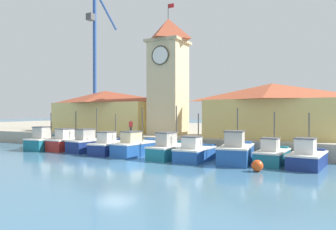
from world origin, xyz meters
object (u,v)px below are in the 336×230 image
Objects in this scene: fishing_boat_right_inner at (195,152)px; port_crane_near at (95,76)px; fishing_boat_mid_left at (112,146)px; fishing_boat_end_right at (307,157)px; fishing_boat_center at (137,147)px; fishing_boat_left_inner at (92,144)px; dock_worker_near_tower at (131,127)px; fishing_boat_far_left at (47,142)px; fishing_boat_right_outer at (236,152)px; warehouse_left at (105,111)px; mooring_buoy at (257,166)px; fishing_boat_left_outer at (71,142)px; fishing_boat_far_right at (273,155)px; clock_tower at (168,74)px; warehouse_right at (272,110)px; fishing_boat_mid_right at (172,149)px.

port_crane_near is at bearing 145.65° from fishing_boat_right_inner.
fishing_boat_mid_left is 1.12× the size of fishing_boat_end_right.
fishing_boat_center is 1.17× the size of fishing_boat_end_right.
fishing_boat_left_inner reaches higher than dock_worker_near_tower.
fishing_boat_mid_left is 0.96× the size of fishing_boat_center.
dock_worker_near_tower is (6.86, 4.98, 1.44)m from fishing_boat_far_left.
fishing_boat_right_outer is 21.08m from warehouse_left.
dock_worker_near_tower is at bearing 152.59° from mooring_buoy.
fishing_boat_right_outer is at bearing 0.43° from fishing_boat_far_left.
fishing_boat_center reaches higher than fishing_boat_left_outer.
fishing_boat_far_right is 0.31× the size of clock_tower.
clock_tower reaches higher than fishing_boat_far_left.
warehouse_right reaches higher than fishing_boat_right_outer.
port_crane_near reaches higher than fishing_boat_end_right.
fishing_boat_far_left is at bearing -177.37° from fishing_boat_mid_left.
clock_tower reaches higher than fishing_boat_far_right.
dock_worker_near_tower is (-7.22, 4.69, 1.50)m from fishing_boat_mid_right.
fishing_boat_left_outer is 0.99× the size of fishing_boat_right_outer.
fishing_boat_left_inner is at bearing 9.50° from fishing_boat_far_left.
warehouse_left is at bearing 159.94° from fishing_boat_far_right.
warehouse_right reaches higher than fishing_boat_left_outer.
fishing_boat_mid_right reaches higher than fishing_boat_end_right.
fishing_boat_left_outer is at bearing -137.86° from dock_worker_near_tower.
fishing_boat_left_inner is at bearing 174.73° from fishing_boat_right_inner.
warehouse_right is (6.62, 7.83, 3.26)m from fishing_boat_mid_right.
dock_worker_near_tower is (-17.49, 4.51, 1.54)m from fishing_boat_end_right.
fishing_boat_mid_left is 8.52m from fishing_boat_right_inner.
warehouse_left is (0.50, 8.74, 3.17)m from fishing_boat_far_left.
warehouse_left reaches higher than fishing_boat_left_inner.
fishing_boat_far_left is 10.65m from fishing_boat_center.
fishing_boat_far_left is 8.60m from dock_worker_near_tower.
fishing_boat_mid_left is 11.64m from fishing_boat_right_outer.
port_crane_near is 13.18× the size of dock_worker_near_tower.
fishing_boat_right_inner is 0.30× the size of clock_tower.
fishing_boat_right_inner is 0.86× the size of fishing_boat_right_outer.
fishing_boat_right_inner reaches higher than dock_worker_near_tower.
fishing_boat_far_left reaches higher than dock_worker_near_tower.
fishing_boat_far_left is 2.54m from fishing_boat_left_outer.
fishing_boat_mid_right is (14.07, 0.28, -0.06)m from fishing_boat_far_left.
fishing_boat_mid_right is at bearing -60.53° from clock_tower.
fishing_boat_far_left is 1.04× the size of fishing_boat_far_right.
dock_worker_near_tower is (-2.93, -2.88, -5.75)m from clock_tower.
fishing_boat_left_outer reaches higher than fishing_boat_far_right.
fishing_boat_mid_right is at bearing -178.96° from fishing_boat_end_right.
warehouse_left is 17.75× the size of mooring_buoy.
warehouse_left reaches higher than fishing_boat_mid_left.
fishing_boat_right_inner is at bearing -169.07° from fishing_boat_far_right.
clock_tower reaches higher than fishing_boat_center.
warehouse_left reaches higher than fishing_boat_center.
fishing_boat_left_outer is 2.73m from fishing_boat_left_inner.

